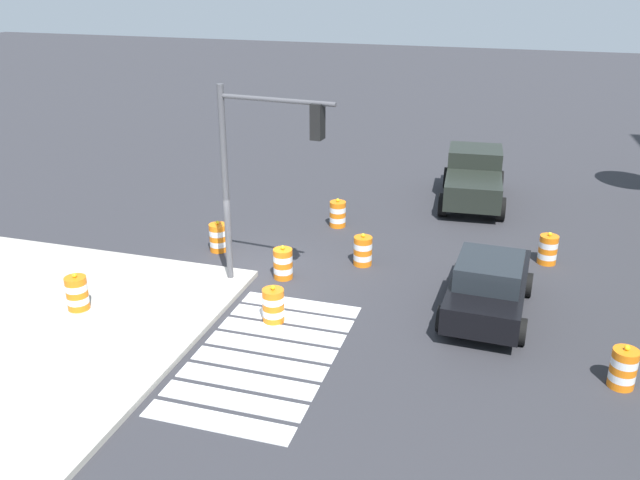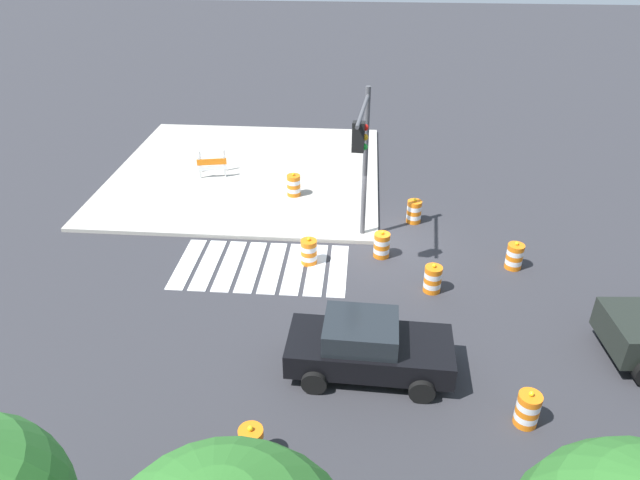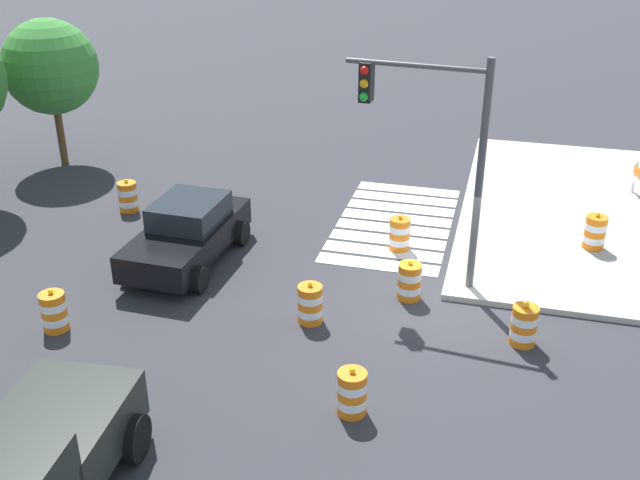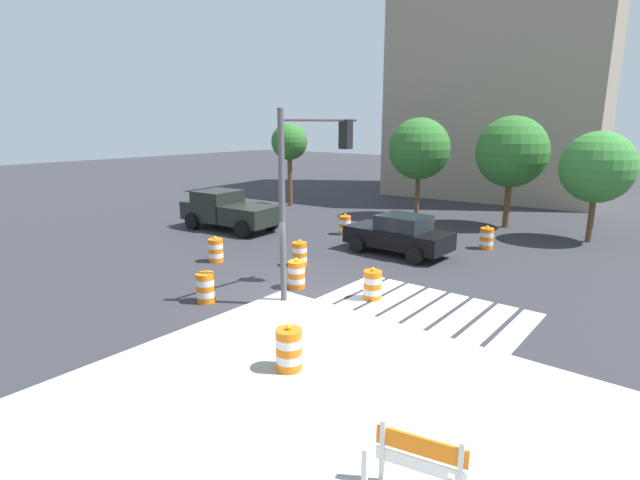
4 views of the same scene
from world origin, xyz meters
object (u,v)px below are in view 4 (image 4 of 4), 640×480
Objects in this scene: traffic_barrel_near_corner at (206,287)px; traffic_barrel_on_sidewalk at (289,349)px; pickup_truck at (226,210)px; street_tree_corner_lot at (289,143)px; sports_car at (399,234)px; street_tree_streetside_mid at (598,167)px; traffic_barrel_far_curb at (296,275)px; traffic_barrel_opposite_curb at (373,285)px; traffic_barrel_median_near at (487,238)px; construction_barricade at (417,465)px; traffic_barrel_crosswalk_end at (216,250)px; traffic_light_pole at (310,170)px; traffic_barrel_median_far at (300,254)px; street_tree_streetside_near at (512,152)px; street_tree_streetside_far at (419,149)px; traffic_barrel_lane_center at (345,225)px.

traffic_barrel_on_sidewalk is (4.91, -1.70, 0.15)m from traffic_barrel_near_corner.
pickup_truck is 1.01× the size of street_tree_corner_lot.
sports_car is 9.50m from street_tree_streetside_mid.
traffic_barrel_far_curb is 14.68m from street_tree_streetside_mid.
traffic_barrel_median_near is at bearing 86.69° from traffic_barrel_opposite_curb.
traffic_barrel_near_corner is 12.31m from traffic_barrel_median_near.
sports_car is 3.19× the size of construction_barricade.
traffic_barrel_median_near is at bearing 48.70° from traffic_barrel_crosswalk_end.
traffic_barrel_on_sidewalk is 0.19× the size of traffic_light_pole.
traffic_barrel_median_near is 8.28m from traffic_barrel_median_far.
traffic_barrel_median_near is 14.82m from street_tree_corner_lot.
traffic_barrel_median_far is 4.31m from traffic_barrel_opposite_curb.
street_tree_streetside_mid is at bearing 51.62° from sports_car.
traffic_barrel_opposite_curb is 18.03m from street_tree_corner_lot.
pickup_truck is 12.49m from traffic_barrel_median_near.
sports_car is 6.81m from traffic_light_pole.
traffic_barrel_median_near is 0.75× the size of construction_barricade.
traffic_barrel_crosswalk_end is 1.00× the size of traffic_barrel_median_near.
traffic_barrel_on_sidewalk is at bearing -85.36° from street_tree_streetside_near.
construction_barricade reaches higher than traffic_barrel_opposite_curb.
traffic_barrel_far_curb is 14.43m from street_tree_streetside_near.
traffic_barrel_median_far is at bearing -46.54° from street_tree_corner_lot.
sports_car is at bearing -101.85° from street_tree_streetside_near.
street_tree_streetside_far is (-8.85, 0.37, 0.50)m from street_tree_streetside_mid.
street_tree_streetside_far is at bearing -174.31° from street_tree_streetside_near.
traffic_barrel_near_corner is (-1.75, -8.49, -0.36)m from sports_car.
traffic_light_pole reaches higher than construction_barricade.
traffic_barrel_median_far is 1.00× the size of traffic_barrel_opposite_curb.
street_tree_corner_lot reaches higher than sports_car.
traffic_barrel_lane_center is (-3.35, 7.35, 0.00)m from traffic_barrel_far_curb.
traffic_barrel_near_corner and traffic_barrel_median_far have the same top height.
pickup_truck is at bearing -172.35° from sports_car.
street_tree_streetside_near is at bearing 84.48° from traffic_light_pole.
traffic_barrel_median_near is at bearing 92.78° from traffic_barrel_on_sidewalk.
traffic_barrel_crosswalk_end is (-3.20, 3.04, 0.00)m from traffic_barrel_near_corner.
street_tree_streetside_mid reaches higher than traffic_barrel_opposite_curb.
traffic_barrel_far_curb is (1.29, 2.66, 0.00)m from traffic_barrel_near_corner.
traffic_barrel_lane_center is at bearing 80.78° from traffic_barrel_crosswalk_end.
traffic_barrel_on_sidewalk reaches higher than traffic_barrel_lane_center.
sports_car is 4.27× the size of traffic_barrel_far_curb.
street_tree_streetside_near is at bearing 99.54° from traffic_barrel_median_near.
traffic_light_pole is at bearing 139.14° from construction_barricade.
traffic_barrel_opposite_curb is at bearing -68.46° from sports_car.
traffic_barrel_median_far is (-2.05, -3.84, -0.36)m from sports_car.
pickup_truck is 11.07m from traffic_light_pole.
street_tree_streetside_far reaches higher than traffic_barrel_median_far.
traffic_barrel_on_sidewalk is at bearing -19.14° from traffic_barrel_near_corner.
traffic_barrel_far_curb is 14.07m from street_tree_streetside_far.
street_tree_streetside_near is at bearing 91.56° from traffic_barrel_opposite_curb.
construction_barricade is at bearing -28.18° from traffic_barrel_crosswalk_end.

